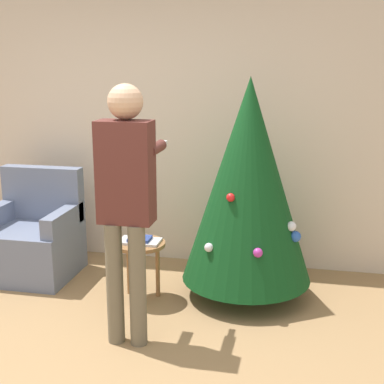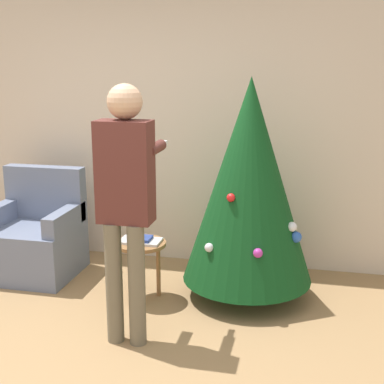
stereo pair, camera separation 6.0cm
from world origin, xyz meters
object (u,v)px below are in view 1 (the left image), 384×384
Objects in this scene: christmas_tree at (248,181)px; person_standing at (126,192)px; armchair at (33,239)px; side_stool at (140,251)px.

christmas_tree is 1.17m from person_standing.
christmas_tree is 1.88× the size of armchair.
side_stool is (-0.12, 0.66, -0.67)m from person_standing.
armchair is at bearing 178.33° from christmas_tree.
christmas_tree reaches higher than person_standing.
person_standing is (-0.73, -0.91, 0.09)m from christmas_tree.
armchair is at bearing 164.55° from side_stool.
armchair is at bearing 142.39° from person_standing.
christmas_tree is 1.02× the size of person_standing.
christmas_tree is at bearing 51.23° from person_standing.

